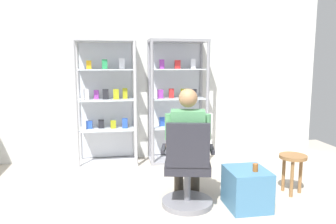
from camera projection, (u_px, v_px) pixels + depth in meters
name	position (u px, v px, depth m)	size (l,w,h in m)	color
back_wall	(141.00, 75.00, 5.29)	(6.00, 0.10, 2.70)	silver
display_cabinet_left	(106.00, 102.00, 5.03)	(0.90, 0.45, 1.90)	#B7B7BC
display_cabinet_right	(177.00, 100.00, 5.21)	(0.90, 0.45, 1.90)	gray
office_chair	(187.00, 172.00, 3.53)	(0.61, 0.58, 0.96)	slate
seated_shopkeeper	(188.00, 140.00, 3.64)	(0.55, 0.61, 1.29)	#3F382D
storage_crate	(247.00, 188.00, 3.56)	(0.42, 0.47, 0.43)	teal
tea_glass	(255.00, 168.00, 3.46)	(0.06, 0.06, 0.08)	brown
wooden_stool	(293.00, 163.00, 3.91)	(0.32, 0.32, 0.48)	olive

